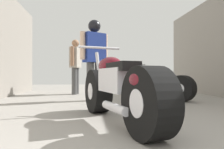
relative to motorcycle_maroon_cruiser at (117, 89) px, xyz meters
name	(u,v)px	position (x,y,z in m)	size (l,w,h in m)	color
ground_plane	(125,106)	(0.33, 1.33, -0.40)	(18.33, 18.33, 0.00)	gray
motorcycle_maroon_cruiser	(117,89)	(0.00, 0.00, 0.00)	(0.84, 2.07, 0.97)	black
motorcycle_black_naked	(158,84)	(1.27, 2.30, -0.06)	(1.26, 1.59, 0.85)	black
mechanic_in_blue	(75,63)	(-0.70, 3.85, 0.51)	(0.34, 0.65, 1.61)	#4C4C4C
mechanic_with_helmet	(94,52)	(-0.20, 2.21, 0.66)	(0.66, 0.45, 1.77)	#4C4C4C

